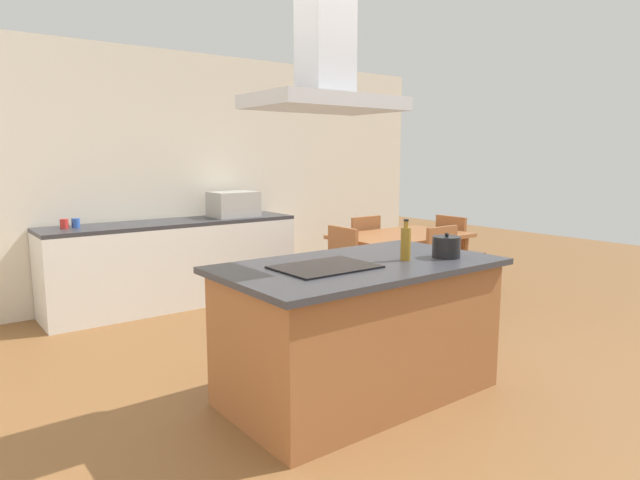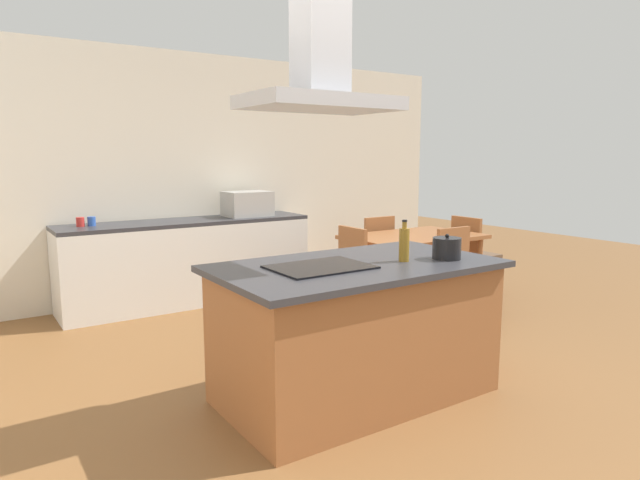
% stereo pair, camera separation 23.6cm
% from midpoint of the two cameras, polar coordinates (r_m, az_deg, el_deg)
% --- Properties ---
extents(ground, '(16.00, 16.00, 0.00)m').
position_cam_midpoint_polar(ground, '(5.01, -5.54, -9.74)').
color(ground, brown).
extents(wall_back, '(7.20, 0.10, 2.70)m').
position_cam_midpoint_polar(wall_back, '(6.35, -13.25, 6.41)').
color(wall_back, beige).
rests_on(wall_back, ground).
extents(kitchen_island, '(1.84, 1.04, 0.90)m').
position_cam_midpoint_polar(kitchen_island, '(3.68, 5.62, -9.24)').
color(kitchen_island, '#995B33').
rests_on(kitchen_island, ground).
extents(cooktop, '(0.60, 0.44, 0.01)m').
position_cam_midpoint_polar(cooktop, '(3.39, 2.02, -2.82)').
color(cooktop, black).
rests_on(cooktop, kitchen_island).
extents(tea_kettle, '(0.24, 0.19, 0.17)m').
position_cam_midpoint_polar(tea_kettle, '(3.80, 14.72, -0.83)').
color(tea_kettle, black).
rests_on(tea_kettle, kitchen_island).
extents(olive_oil_bottle, '(0.07, 0.07, 0.27)m').
position_cam_midpoint_polar(olive_oil_bottle, '(3.64, 10.53, -0.40)').
color(olive_oil_bottle, olive).
rests_on(olive_oil_bottle, kitchen_island).
extents(back_counter, '(2.65, 0.62, 0.90)m').
position_cam_midpoint_polar(back_counter, '(6.09, -12.34, -2.20)').
color(back_counter, silver).
rests_on(back_counter, ground).
extents(countertop_microwave, '(0.50, 0.38, 0.28)m').
position_cam_midpoint_polar(countertop_microwave, '(6.30, -6.46, 3.74)').
color(countertop_microwave, '#B2AFAA').
rests_on(countertop_microwave, back_counter).
extents(coffee_mug_red, '(0.08, 0.08, 0.09)m').
position_cam_midpoint_polar(coffee_mug_red, '(5.78, -22.47, 1.73)').
color(coffee_mug_red, red).
rests_on(coffee_mug_red, back_counter).
extents(coffee_mug_blue, '(0.08, 0.08, 0.09)m').
position_cam_midpoint_polar(coffee_mug_blue, '(5.80, -21.47, 1.81)').
color(coffee_mug_blue, '#2D56B2').
rests_on(coffee_mug_blue, back_counter).
extents(dining_table, '(1.40, 0.90, 0.75)m').
position_cam_midpoint_polar(dining_table, '(5.95, 10.76, -0.28)').
color(dining_table, '#995B33').
rests_on(dining_table, ground).
extents(chair_at_right_end, '(0.42, 0.42, 0.89)m').
position_cam_midpoint_polar(chair_at_right_end, '(6.64, 16.38, -0.94)').
color(chair_at_right_end, brown).
rests_on(chair_at_right_end, ground).
extents(chair_facing_island, '(0.42, 0.42, 0.89)m').
position_cam_midpoint_polar(chair_facing_island, '(5.53, 15.54, -2.81)').
color(chair_facing_island, brown).
rests_on(chair_facing_island, ground).
extents(chair_facing_back_wall, '(0.42, 0.42, 0.89)m').
position_cam_midpoint_polar(chair_facing_back_wall, '(6.46, 6.59, -0.90)').
color(chair_facing_back_wall, brown).
rests_on(chair_facing_back_wall, ground).
extents(chair_at_left_end, '(0.42, 0.42, 0.89)m').
position_cam_midpoint_polar(chair_at_left_end, '(5.38, 3.71, -2.81)').
color(chair_at_left_end, brown).
rests_on(chair_at_left_end, ground).
extents(range_hood, '(0.90, 0.55, 0.78)m').
position_cam_midpoint_polar(range_hood, '(3.36, 2.13, 17.57)').
color(range_hood, '#ADADB2').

